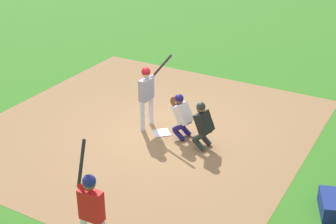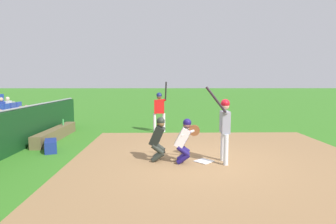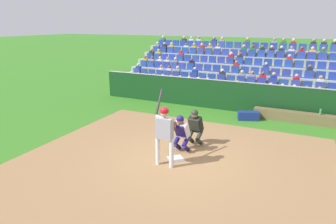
# 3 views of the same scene
# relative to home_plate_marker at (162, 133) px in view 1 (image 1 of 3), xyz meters

# --- Properties ---
(ground_plane) EXTENTS (160.00, 160.00, 0.00)m
(ground_plane) POSITION_rel_home_plate_marker_xyz_m (0.00, 0.00, -0.02)
(ground_plane) COLOR #367821
(infield_dirt_patch) EXTENTS (9.19, 8.79, 0.01)m
(infield_dirt_patch) POSITION_rel_home_plate_marker_xyz_m (0.00, 0.50, -0.01)
(infield_dirt_patch) COLOR #977148
(infield_dirt_patch) RESTS_ON ground_plane
(home_plate_marker) EXTENTS (0.62, 0.62, 0.02)m
(home_plate_marker) POSITION_rel_home_plate_marker_xyz_m (0.00, 0.00, 0.00)
(home_plate_marker) COLOR white
(home_plate_marker) RESTS_ON infield_dirt_patch
(batter_at_plate) EXTENTS (0.69, 0.73, 2.16)m
(batter_at_plate) POSITION_rel_home_plate_marker_xyz_m (0.13, 0.54, 1.11)
(batter_at_plate) COLOR silver
(batter_at_plate) RESTS_ON ground_plane
(catcher_crouching) EXTENTS (0.49, 0.71, 1.27)m
(catcher_crouching) POSITION_rel_home_plate_marker_xyz_m (0.09, -0.57, 0.69)
(catcher_crouching) COLOR navy
(catcher_crouching) RESTS_ON ground_plane
(home_plate_umpire) EXTENTS (0.49, 0.49, 1.29)m
(home_plate_umpire) POSITION_rel_home_plate_marker_xyz_m (-0.12, -1.30, 0.69)
(home_plate_umpire) COLOR #272C26
(home_plate_umpire) RESTS_ON ground_plane
(equipment_duffel_bag) EXTENTS (0.95, 0.65, 0.37)m
(equipment_duffel_bag) POSITION_rel_home_plate_marker_xyz_m (-1.23, -4.85, 0.17)
(equipment_duffel_bag) COLOR navy
(equipment_duffel_bag) RESTS_ON ground_plane
(on_deck_batter) EXTENTS (0.48, 0.62, 2.26)m
(on_deck_batter) POSITION_rel_home_plate_marker_xyz_m (-4.75, -1.37, 1.10)
(on_deck_batter) COLOR silver
(on_deck_batter) RESTS_ON ground_plane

